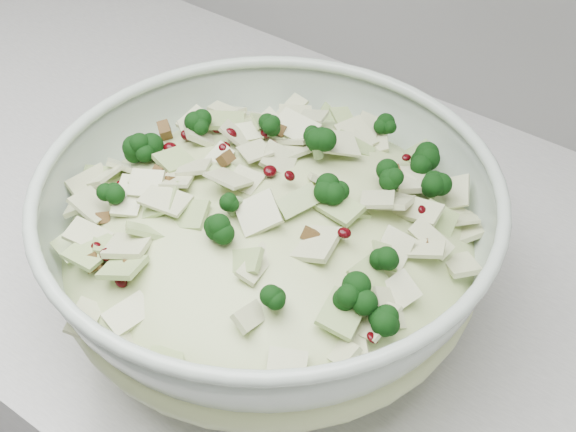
# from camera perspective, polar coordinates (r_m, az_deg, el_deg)

# --- Properties ---
(counter) EXTENTS (3.60, 0.60, 0.90)m
(counter) POSITION_cam_1_polar(r_m,az_deg,el_deg) (1.30, -13.63, -8.07)
(counter) COLOR silver
(counter) RESTS_ON floor
(mixing_bowl) EXTENTS (0.37, 0.37, 0.15)m
(mixing_bowl) POSITION_cam_1_polar(r_m,az_deg,el_deg) (0.65, -1.34, -2.23)
(mixing_bowl) COLOR #AEBFAF
(mixing_bowl) RESTS_ON counter
(salad) EXTENTS (0.42, 0.42, 0.15)m
(salad) POSITION_cam_1_polar(r_m,az_deg,el_deg) (0.63, -1.37, -0.72)
(salad) COLOR #B8C184
(salad) RESTS_ON mixing_bowl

